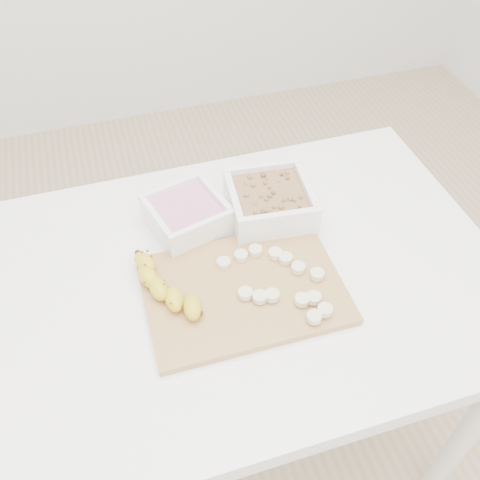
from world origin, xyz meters
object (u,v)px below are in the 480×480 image
object	(u,v)px
bowl_yogurt	(187,215)
bowl_granola	(270,202)
table	(244,302)
banana	(166,287)
cutting_board	(243,290)

from	to	relation	value
bowl_yogurt	bowl_granola	size ratio (longest dim) A/B	0.97
table	banana	size ratio (longest dim) A/B	5.38
cutting_board	banana	bearing A→B (deg)	168.15
table	cutting_board	world-z (taller)	cutting_board
bowl_granola	cutting_board	distance (m)	0.21
bowl_granola	banana	bearing A→B (deg)	-149.02
bowl_granola	banana	world-z (taller)	bowl_granola
table	bowl_granola	xyz separation A→B (m)	(0.10, 0.13, 0.14)
table	bowl_yogurt	size ratio (longest dim) A/B	5.67
cutting_board	banana	world-z (taller)	banana
bowl_yogurt	bowl_granola	distance (m)	0.17
bowl_yogurt	banana	world-z (taller)	bowl_yogurt
table	bowl_yogurt	world-z (taller)	bowl_yogurt
table	banana	xyz separation A→B (m)	(-0.15, -0.02, 0.13)
bowl_yogurt	banana	distance (m)	0.19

